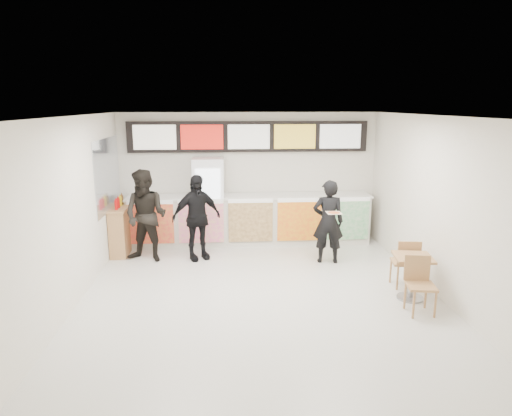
{
  "coord_description": "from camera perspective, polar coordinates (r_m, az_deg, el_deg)",
  "views": [
    {
      "loc": [
        -0.59,
        -7.12,
        3.19
      ],
      "look_at": [
        0.01,
        1.2,
        1.28
      ],
      "focal_mm": 32.0,
      "sensor_mm": 36.0,
      "label": 1
    }
  ],
  "objects": [
    {
      "name": "drinks_fridge",
      "position": [
        10.46,
        -5.93,
        0.78
      ],
      "size": [
        0.7,
        0.67,
        2.0
      ],
      "color": "white",
      "rests_on": "floor"
    },
    {
      "name": "wall_back",
      "position": [
        10.77,
        -0.94,
        3.9
      ],
      "size": [
        6.0,
        0.0,
        6.0
      ],
      "primitive_type": "plane",
      "rotation": [
        1.57,
        0.0,
        0.0
      ],
      "color": "silver",
      "rests_on": "floor"
    },
    {
      "name": "mirror_panel",
      "position": [
        9.97,
        -18.05,
        3.99
      ],
      "size": [
        0.01,
        2.0,
        1.5
      ],
      "primitive_type": "cube",
      "color": "#B2B7BF",
      "rests_on": "wall_left"
    },
    {
      "name": "wall_left",
      "position": [
        7.7,
        -22.25,
        -0.72
      ],
      "size": [
        0.0,
        7.0,
        7.0
      ],
      "primitive_type": "plane",
      "rotation": [
        1.57,
        0.0,
        1.57
      ],
      "color": "silver",
      "rests_on": "floor"
    },
    {
      "name": "pizza_slice",
      "position": [
        8.84,
        9.72,
        -0.55
      ],
      "size": [
        0.36,
        0.36,
        0.02
      ],
      "color": "beige",
      "rests_on": "customer_main"
    },
    {
      "name": "cafe_table",
      "position": [
        8.02,
        18.95,
        -7.26
      ],
      "size": [
        0.68,
        1.56,
        0.89
      ],
      "rotation": [
        0.0,
        0.0,
        -0.15
      ],
      "color": "#B37C52",
      "rests_on": "floor"
    },
    {
      "name": "ceiling",
      "position": [
        7.14,
        0.62,
        11.41
      ],
      "size": [
        7.0,
        7.0,
        0.0
      ],
      "primitive_type": "plane",
      "rotation": [
        3.14,
        0.0,
        0.0
      ],
      "color": "white",
      "rests_on": "wall_back"
    },
    {
      "name": "wall_right",
      "position": [
        8.15,
        22.12,
        -0.0
      ],
      "size": [
        0.0,
        7.0,
        7.0
      ],
      "primitive_type": "plane",
      "rotation": [
        1.57,
        0.0,
        -1.57
      ],
      "color": "silver",
      "rests_on": "floor"
    },
    {
      "name": "condiment_ledge",
      "position": [
        10.26,
        -16.55,
        -2.66
      ],
      "size": [
        0.37,
        0.93,
        1.23
      ],
      "color": "#B37C52",
      "rests_on": "floor"
    },
    {
      "name": "customer_main",
      "position": [
        9.34,
        9.0,
        -1.7
      ],
      "size": [
        0.67,
        0.48,
        1.71
      ],
      "primitive_type": "imported",
      "rotation": [
        0.0,
        0.0,
        3.03
      ],
      "color": "black",
      "rests_on": "floor"
    },
    {
      "name": "customer_left",
      "position": [
        9.56,
        -13.6,
        -0.98
      ],
      "size": [
        1.11,
        0.99,
        1.9
      ],
      "primitive_type": "imported",
      "rotation": [
        0.0,
        0.0,
        -0.34
      ],
      "color": "black",
      "rests_on": "floor"
    },
    {
      "name": "customer_mid",
      "position": [
        9.49,
        -7.45,
        -1.18
      ],
      "size": [
        1.14,
        0.83,
        1.79
      ],
      "primitive_type": "imported",
      "rotation": [
        0.0,
        0.0,
        0.43
      ],
      "color": "black",
      "rests_on": "floor"
    },
    {
      "name": "floor",
      "position": [
        7.82,
        0.57,
        -11.14
      ],
      "size": [
        7.0,
        7.0,
        0.0
      ],
      "primitive_type": "plane",
      "color": "beige",
      "rests_on": "ground"
    },
    {
      "name": "service_counter",
      "position": [
        10.56,
        -0.8,
        -1.43
      ],
      "size": [
        5.56,
        0.77,
        1.14
      ],
      "color": "silver",
      "rests_on": "floor"
    },
    {
      "name": "menu_board",
      "position": [
        10.57,
        -0.93,
        8.91
      ],
      "size": [
        5.5,
        0.14,
        0.7
      ],
      "color": "black",
      "rests_on": "wall_back"
    }
  ]
}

